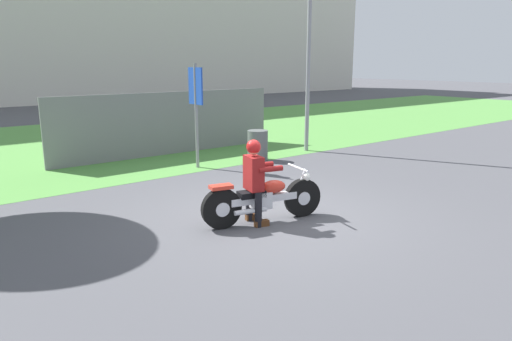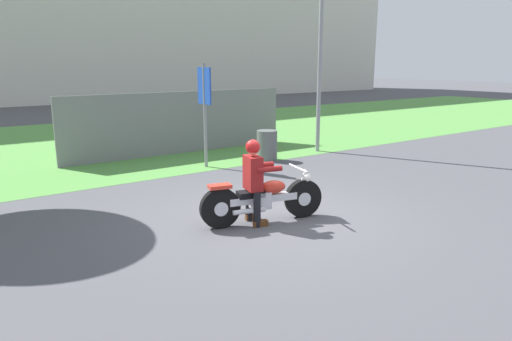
{
  "view_description": "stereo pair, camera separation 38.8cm",
  "coord_description": "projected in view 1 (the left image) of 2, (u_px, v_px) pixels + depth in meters",
  "views": [
    {
      "loc": [
        -5.02,
        -5.81,
        2.6
      ],
      "look_at": [
        -0.3,
        0.11,
        0.85
      ],
      "focal_mm": 32.63,
      "sensor_mm": 36.0,
      "label": 1
    },
    {
      "loc": [
        -4.71,
        -6.04,
        2.6
      ],
      "look_at": [
        -0.3,
        0.11,
        0.85
      ],
      "focal_mm": 32.63,
      "sensor_mm": 36.0,
      "label": 2
    }
  ],
  "objects": [
    {
      "name": "streetlight_pole",
      "position": [
        312.0,
        21.0,
        13.37
      ],
      "size": [
        0.96,
        0.2,
        6.11
      ],
      "color": "gray",
      "rests_on": "ground"
    },
    {
      "name": "motorcycle_lead",
      "position": [
        264.0,
        199.0,
        7.72
      ],
      "size": [
        2.12,
        0.8,
        0.89
      ],
      "rotation": [
        0.0,
        0.0,
        -0.24
      ],
      "color": "black",
      "rests_on": "ground"
    },
    {
      "name": "sign_banner",
      "position": [
        196.0,
        99.0,
        11.49
      ],
      "size": [
        0.08,
        0.6,
        2.6
      ],
      "color": "gray",
      "rests_on": "ground"
    },
    {
      "name": "grass_verge",
      "position": [
        83.0,
        143.0,
        15.46
      ],
      "size": [
        60.0,
        12.0,
        0.01
      ],
      "primitive_type": "cube",
      "color": "#549342",
      "rests_on": "ground"
    },
    {
      "name": "fence_segment",
      "position": [
        170.0,
        123.0,
        13.45
      ],
      "size": [
        7.0,
        0.06,
        1.8
      ],
      "primitive_type": "cube",
      "color": "slate",
      "rests_on": "ground"
    },
    {
      "name": "rider_lead",
      "position": [
        255.0,
        175.0,
        7.56
      ],
      "size": [
        0.62,
        0.55,
        1.41
      ],
      "rotation": [
        0.0,
        0.0,
        -0.24
      ],
      "color": "black",
      "rests_on": "ground"
    },
    {
      "name": "ground",
      "position": [
        274.0,
        217.0,
        8.06
      ],
      "size": [
        120.0,
        120.0,
        0.0
      ],
      "primitive_type": "plane",
      "color": "#4C4C51"
    },
    {
      "name": "trash_can",
      "position": [
        258.0,
        145.0,
        12.69
      ],
      "size": [
        0.56,
        0.56,
        0.82
      ],
      "primitive_type": "cylinder",
      "color": "#595E5B",
      "rests_on": "ground"
    }
  ]
}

